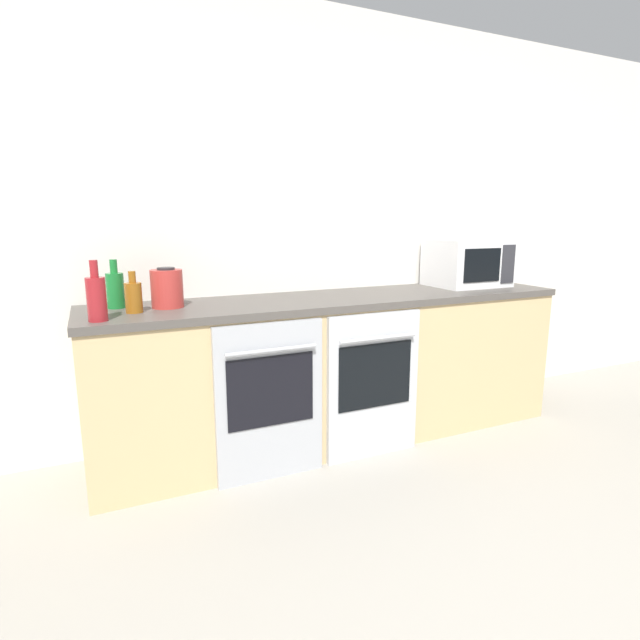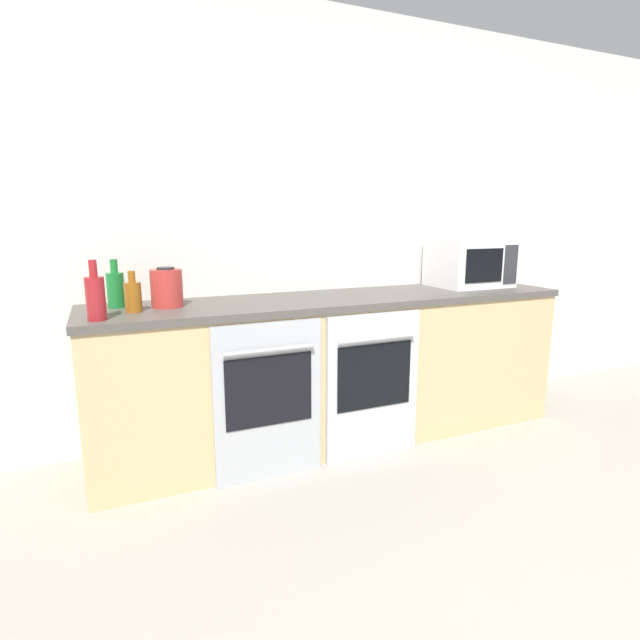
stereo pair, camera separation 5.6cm
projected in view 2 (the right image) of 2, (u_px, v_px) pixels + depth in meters
name	position (u px, v px, depth m)	size (l,w,h in m)	color
wall_back	(316.00, 226.00, 3.19)	(10.00, 0.06, 2.60)	silver
counter_back	(338.00, 368.00, 3.06)	(2.88, 0.63, 0.89)	tan
oven_left	(269.00, 401.00, 2.56)	(0.57, 0.06, 0.84)	#A8AAAF
oven_right	(373.00, 385.00, 2.80)	(0.57, 0.06, 0.84)	#B7BABF
microwave	(469.00, 263.00, 3.40)	(0.49, 0.40, 0.32)	silver
bottle_green	(116.00, 289.00, 2.58)	(0.09, 0.09, 0.25)	#19722D
bottle_red	(95.00, 297.00, 2.25)	(0.08, 0.08, 0.27)	maroon
bottle_amber	(133.00, 296.00, 2.46)	(0.08, 0.08, 0.20)	#8C5114
kettle	(167.00, 288.00, 2.60)	(0.16, 0.16, 0.21)	#B2332D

